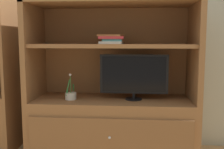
{
  "coord_description": "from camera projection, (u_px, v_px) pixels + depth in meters",
  "views": [
    {
      "loc": [
        0.22,
        -2.25,
        1.17
      ],
      "look_at": [
        0.0,
        0.35,
        0.82
      ],
      "focal_mm": 43.63,
      "sensor_mm": 36.0,
      "label": 1
    }
  ],
  "objects": [
    {
      "name": "potted_plant",
      "position": [
        71.0,
        95.0,
        2.68
      ],
      "size": [
        0.11,
        0.11,
        0.26
      ],
      "color": "beige",
      "rests_on": "media_console"
    },
    {
      "name": "media_console",
      "position": [
        112.0,
        108.0,
        2.74
      ],
      "size": [
        1.63,
        0.63,
        1.52
      ],
      "color": "brown",
      "rests_on": "ground_plane"
    },
    {
      "name": "tv_monitor",
      "position": [
        134.0,
        75.0,
        2.64
      ],
      "size": [
        0.66,
        0.16,
        0.44
      ],
      "color": "black",
      "rests_on": "media_console"
    },
    {
      "name": "painted_rear_wall",
      "position": [
        115.0,
        17.0,
        2.95
      ],
      "size": [
        6.0,
        0.1,
        2.8
      ],
      "primitive_type": "cube",
      "color": "gray",
      "rests_on": "ground_plane"
    },
    {
      "name": "magazine_stack",
      "position": [
        111.0,
        39.0,
        2.63
      ],
      "size": [
        0.26,
        0.33,
        0.09
      ],
      "color": "silver",
      "rests_on": "media_console"
    }
  ]
}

